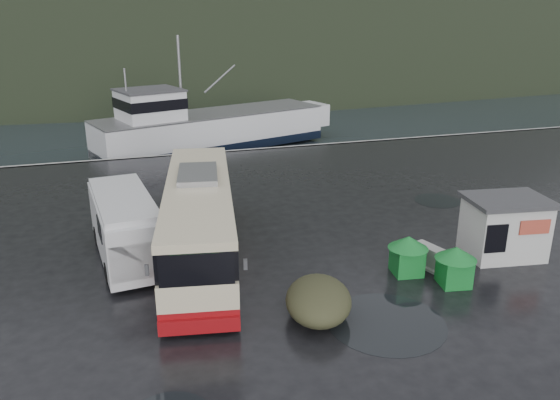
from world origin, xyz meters
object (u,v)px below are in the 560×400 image
object	(u,v)px
fishing_trawler	(212,133)
waste_bin_left	(453,284)
jersey_barrier_b	(459,276)
coach_bus	(201,257)
waste_bin_right	(406,273)
jersey_barrier_a	(430,267)
ticket_kiosk	(500,255)
dome_tent	(318,316)
white_van	(129,258)

from	to	relation	value
fishing_trawler	waste_bin_left	bearing A→B (deg)	-100.45
jersey_barrier_b	waste_bin_left	bearing A→B (deg)	-140.57
coach_bus	waste_bin_right	world-z (taller)	coach_bus
waste_bin_right	jersey_barrier_b	distance (m)	2.04
jersey_barrier_a	jersey_barrier_b	size ratio (longest dim) A/B	1.19
waste_bin_left	jersey_barrier_a	size ratio (longest dim) A/B	0.90
ticket_kiosk	jersey_barrier_a	xyz separation A→B (m)	(-3.46, -0.14, 0.00)
waste_bin_right	dome_tent	bearing A→B (deg)	-155.85
jersey_barrier_b	fishing_trawler	size ratio (longest dim) A/B	0.06
ticket_kiosk	fishing_trawler	xyz separation A→B (m)	(-7.39, 27.95, 0.00)
coach_bus	ticket_kiosk	distance (m)	12.74
jersey_barrier_a	coach_bus	bearing A→B (deg)	157.36
waste_bin_left	dome_tent	bearing A→B (deg)	-173.48
waste_bin_right	ticket_kiosk	size ratio (longest dim) A/B	0.48
dome_tent	fishing_trawler	xyz separation A→B (m)	(1.79, 30.31, 0.00)
white_van	fishing_trawler	size ratio (longest dim) A/B	0.29
jersey_barrier_a	jersey_barrier_b	world-z (taller)	jersey_barrier_a
dome_tent	jersey_barrier_b	distance (m)	6.45
coach_bus	fishing_trawler	world-z (taller)	fishing_trawler
jersey_barrier_b	jersey_barrier_a	bearing A→B (deg)	120.59
coach_bus	dome_tent	size ratio (longest dim) A/B	3.95
coach_bus	white_van	world-z (taller)	coach_bus
dome_tent	coach_bus	bearing A→B (deg)	117.48
ticket_kiosk	jersey_barrier_a	bearing A→B (deg)	-169.89
waste_bin_left	ticket_kiosk	world-z (taller)	ticket_kiosk
white_van	waste_bin_left	size ratio (longest dim) A/B	4.31
white_van	waste_bin_left	distance (m)	13.19
jersey_barrier_a	jersey_barrier_b	distance (m)	1.23
dome_tent	ticket_kiosk	size ratio (longest dim) A/B	0.95
waste_bin_left	fishing_trawler	xyz separation A→B (m)	(-3.94, 29.66, 0.00)
coach_bus	jersey_barrier_a	xyz separation A→B (m)	(8.78, -3.66, 0.00)
waste_bin_left	jersey_barrier_a	world-z (taller)	waste_bin_left
dome_tent	jersey_barrier_b	bearing A→B (deg)	10.40
jersey_barrier_b	white_van	bearing A→B (deg)	155.96
waste_bin_right	jersey_barrier_b	world-z (taller)	waste_bin_right
coach_bus	white_van	bearing A→B (deg)	174.39
white_van	dome_tent	size ratio (longest dim) A/B	2.14
white_van	dome_tent	distance (m)	8.99
waste_bin_left	white_van	bearing A→B (deg)	152.85
waste_bin_right	fishing_trawler	bearing A→B (deg)	95.44
white_van	jersey_barrier_a	bearing A→B (deg)	-27.31
waste_bin_left	dome_tent	world-z (taller)	waste_bin_left
dome_tent	jersey_barrier_b	size ratio (longest dim) A/B	2.15
jersey_barrier_a	waste_bin_right	bearing A→B (deg)	-170.37
fishing_trawler	waste_bin_right	bearing A→B (deg)	-102.57
dome_tent	ticket_kiosk	world-z (taller)	ticket_kiosk
waste_bin_left	waste_bin_right	distance (m)	1.84
waste_bin_left	waste_bin_right	xyz separation A→B (m)	(-1.24, 1.36, 0.00)
waste_bin_left	waste_bin_right	size ratio (longest dim) A/B	0.98
dome_tent	waste_bin_left	bearing A→B (deg)	6.52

